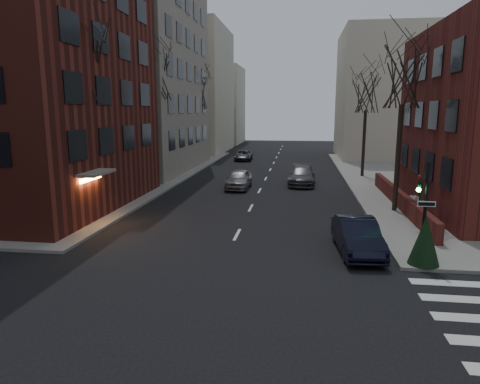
{
  "coord_description": "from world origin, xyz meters",
  "views": [
    {
      "loc": [
        3.0,
        -8.39,
        6.13
      ],
      "look_at": [
        0.02,
        12.93,
        2.0
      ],
      "focal_mm": 32.0,
      "sensor_mm": 36.0,
      "label": 1
    }
  ],
  "objects_px": {
    "tree_left_c": "(196,93)",
    "tree_right_a": "(403,77)",
    "parked_sedan": "(357,236)",
    "car_lane_far": "(244,155)",
    "tree_left_b": "(154,75)",
    "tree_left_a": "(80,66)",
    "streetlamp_far": "(205,126)",
    "sandwich_board": "(414,204)",
    "traffic_signal": "(423,218)",
    "evergreen_shrub": "(425,240)",
    "tree_right_b": "(366,94)",
    "streetlamp_near": "(147,136)",
    "car_lane_silver": "(239,179)",
    "car_lane_gray": "(302,176)"
  },
  "relations": [
    {
      "from": "tree_right_a",
      "to": "streetlamp_far",
      "type": "relative_size",
      "value": 1.55
    },
    {
      "from": "traffic_signal",
      "to": "evergreen_shrub",
      "type": "bearing_deg",
      "value": -89.07
    },
    {
      "from": "tree_right_b",
      "to": "tree_left_b",
      "type": "bearing_deg",
      "value": -161.18
    },
    {
      "from": "tree_right_a",
      "to": "parked_sedan",
      "type": "distance_m",
      "value": 11.28
    },
    {
      "from": "tree_left_c",
      "to": "tree_right_a",
      "type": "relative_size",
      "value": 1.0
    },
    {
      "from": "tree_right_b",
      "to": "sandwich_board",
      "type": "xyz_separation_m",
      "value": [
        1.03,
        -14.42,
        -6.93
      ]
    },
    {
      "from": "tree_left_b",
      "to": "evergreen_shrub",
      "type": "xyz_separation_m",
      "value": [
        16.75,
        -17.5,
        -7.77
      ]
    },
    {
      "from": "tree_right_b",
      "to": "evergreen_shrub",
      "type": "relative_size",
      "value": 4.61
    },
    {
      "from": "tree_left_c",
      "to": "streetlamp_near",
      "type": "relative_size",
      "value": 1.55
    },
    {
      "from": "tree_left_b",
      "to": "parked_sedan",
      "type": "bearing_deg",
      "value": -48.07
    },
    {
      "from": "tree_right_a",
      "to": "parked_sedan",
      "type": "bearing_deg",
      "value": -111.97
    },
    {
      "from": "parked_sedan",
      "to": "evergreen_shrub",
      "type": "relative_size",
      "value": 2.31
    },
    {
      "from": "tree_left_a",
      "to": "tree_right_a",
      "type": "relative_size",
      "value": 1.06
    },
    {
      "from": "tree_right_b",
      "to": "car_lane_far",
      "type": "bearing_deg",
      "value": 136.54
    },
    {
      "from": "traffic_signal",
      "to": "parked_sedan",
      "type": "bearing_deg",
      "value": 156.97
    },
    {
      "from": "tree_left_a",
      "to": "sandwich_board",
      "type": "bearing_deg",
      "value": 10.88
    },
    {
      "from": "tree_right_a",
      "to": "car_lane_silver",
      "type": "xyz_separation_m",
      "value": [
        -10.54,
        6.8,
        -7.28
      ]
    },
    {
      "from": "streetlamp_far",
      "to": "sandwich_board",
      "type": "xyz_separation_m",
      "value": [
        18.03,
        -24.42,
        -3.59
      ]
    },
    {
      "from": "tree_right_a",
      "to": "streetlamp_near",
      "type": "height_order",
      "value": "tree_right_a"
    },
    {
      "from": "parked_sedan",
      "to": "car_lane_silver",
      "type": "xyz_separation_m",
      "value": [
        -7.31,
        14.8,
        -0.01
      ]
    },
    {
      "from": "tree_left_b",
      "to": "car_lane_far",
      "type": "xyz_separation_m",
      "value": [
        4.94,
        18.0,
        -8.3
      ]
    },
    {
      "from": "sandwich_board",
      "to": "tree_left_a",
      "type": "bearing_deg",
      "value": 176.22
    },
    {
      "from": "tree_left_b",
      "to": "sandwich_board",
      "type": "relative_size",
      "value": 10.77
    },
    {
      "from": "car_lane_gray",
      "to": "car_lane_far",
      "type": "distance_m",
      "value": 18.24
    },
    {
      "from": "car_lane_gray",
      "to": "car_lane_far",
      "type": "xyz_separation_m",
      "value": [
        -7.11,
        16.79,
        -0.15
      ]
    },
    {
      "from": "tree_left_c",
      "to": "parked_sedan",
      "type": "bearing_deg",
      "value": -64.4
    },
    {
      "from": "tree_left_b",
      "to": "evergreen_shrub",
      "type": "relative_size",
      "value": 5.42
    },
    {
      "from": "tree_right_b",
      "to": "sandwich_board",
      "type": "height_order",
      "value": "tree_right_b"
    },
    {
      "from": "streetlamp_far",
      "to": "car_lane_far",
      "type": "xyz_separation_m",
      "value": [
        4.34,
        2.0,
        -3.62
      ]
    },
    {
      "from": "car_lane_gray",
      "to": "tree_right_a",
      "type": "bearing_deg",
      "value": -56.11
    },
    {
      "from": "traffic_signal",
      "to": "streetlamp_near",
      "type": "distance_m",
      "value": 20.86
    },
    {
      "from": "tree_right_a",
      "to": "tree_right_b",
      "type": "height_order",
      "value": "tree_right_a"
    },
    {
      "from": "tree_right_a",
      "to": "streetlamp_near",
      "type": "relative_size",
      "value": 1.55
    },
    {
      "from": "car_lane_far",
      "to": "sandwich_board",
      "type": "relative_size",
      "value": 4.39
    },
    {
      "from": "tree_left_b",
      "to": "tree_right_b",
      "type": "bearing_deg",
      "value": 18.82
    },
    {
      "from": "evergreen_shrub",
      "to": "parked_sedan",
      "type": "bearing_deg",
      "value": 147.7
    },
    {
      "from": "tree_left_b",
      "to": "sandwich_board",
      "type": "bearing_deg",
      "value": -24.31
    },
    {
      "from": "traffic_signal",
      "to": "sandwich_board",
      "type": "distance_m",
      "value": 8.88
    },
    {
      "from": "tree_right_a",
      "to": "car_lane_gray",
      "type": "distance_m",
      "value": 12.98
    },
    {
      "from": "streetlamp_near",
      "to": "sandwich_board",
      "type": "bearing_deg",
      "value": -13.77
    },
    {
      "from": "car_lane_gray",
      "to": "car_lane_far",
      "type": "relative_size",
      "value": 1.18
    },
    {
      "from": "car_lane_silver",
      "to": "evergreen_shrub",
      "type": "bearing_deg",
      "value": -58.27
    },
    {
      "from": "parked_sedan",
      "to": "sandwich_board",
      "type": "xyz_separation_m",
      "value": [
        4.26,
        7.58,
        -0.11
      ]
    },
    {
      "from": "tree_right_b",
      "to": "streetlamp_far",
      "type": "height_order",
      "value": "tree_right_b"
    },
    {
      "from": "sandwich_board",
      "to": "car_lane_silver",
      "type": "bearing_deg",
      "value": 133.41
    },
    {
      "from": "traffic_signal",
      "to": "car_lane_gray",
      "type": "bearing_deg",
      "value": 104.44
    },
    {
      "from": "traffic_signal",
      "to": "car_lane_silver",
      "type": "distance_m",
      "value": 18.56
    },
    {
      "from": "tree_left_b",
      "to": "streetlamp_far",
      "type": "height_order",
      "value": "tree_left_b"
    },
    {
      "from": "tree_left_a",
      "to": "streetlamp_far",
      "type": "bearing_deg",
      "value": 88.77
    },
    {
      "from": "parked_sedan",
      "to": "car_lane_far",
      "type": "height_order",
      "value": "parked_sedan"
    }
  ]
}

